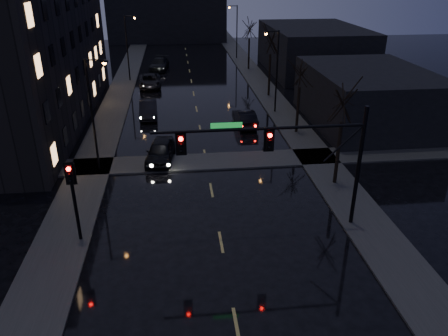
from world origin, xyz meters
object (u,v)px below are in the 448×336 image
object	(u,v)px
oncoming_car_d	(159,64)
lead_car	(245,118)
oncoming_car_b	(148,109)
oncoming_car_c	(150,81)
oncoming_car_a	(160,151)

from	to	relation	value
oncoming_car_d	lead_car	distance (m)	26.19
oncoming_car_b	oncoming_car_d	world-z (taller)	oncoming_car_d
oncoming_car_c	lead_car	size ratio (longest dim) A/B	1.20
oncoming_car_b	oncoming_car_c	size ratio (longest dim) A/B	0.86
oncoming_car_b	lead_car	bearing A→B (deg)	-23.87
oncoming_car_a	lead_car	size ratio (longest dim) A/B	1.04
oncoming_car_d	lead_car	bearing A→B (deg)	-63.57
oncoming_car_d	lead_car	world-z (taller)	oncoming_car_d
oncoming_car_c	lead_car	xyz separation A→B (m)	(9.25, -15.24, -0.01)
oncoming_car_a	oncoming_car_b	world-z (taller)	oncoming_car_a
oncoming_car_a	oncoming_car_d	distance (m)	32.10
oncoming_car_a	oncoming_car_b	xyz separation A→B (m)	(-1.38, 10.86, -0.03)
oncoming_car_c	oncoming_car_a	bearing A→B (deg)	-88.50
oncoming_car_a	lead_car	world-z (taller)	oncoming_car_a
oncoming_car_b	oncoming_car_d	bearing A→B (deg)	86.50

